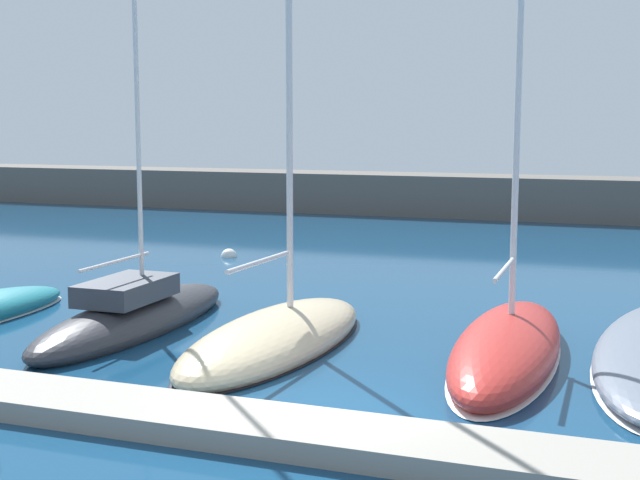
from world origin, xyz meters
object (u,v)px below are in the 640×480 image
Objects in this scene: sailboat_charcoal_second at (135,314)px; mooring_buoy_white at (229,257)px; sailboat_red_fourth at (507,344)px; sailboat_sand_third at (276,337)px.

sailboat_charcoal_second reaches higher than mooring_buoy_white.
mooring_buoy_white is at bearing 46.68° from sailboat_red_fourth.
mooring_buoy_white is (-11.85, 10.88, -0.35)m from sailboat_red_fourth.
sailboat_red_fourth is 16.09m from mooring_buoy_white.
sailboat_charcoal_second is at bearing -75.40° from mooring_buoy_white.
sailboat_charcoal_second is at bearing 90.83° from sailboat_red_fourth.
sailboat_red_fourth is at bearing -78.95° from sailboat_sand_third.
sailboat_sand_third is 5.07m from sailboat_red_fourth.
sailboat_charcoal_second is at bearing 85.93° from sailboat_sand_third.
sailboat_red_fourth is (8.95, 0.25, -0.02)m from sailboat_charcoal_second.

